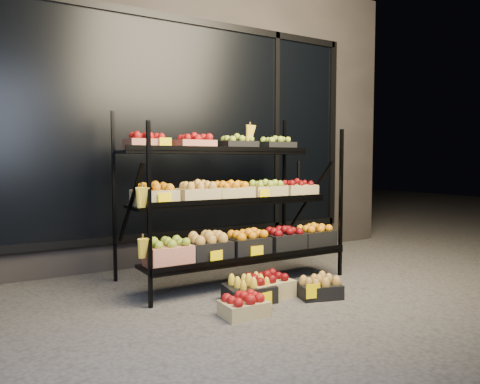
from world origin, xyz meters
TOP-DOWN VIEW (x-y plane):
  - ground at (0.00, 0.00)m, footprint 24.00×24.00m
  - building at (0.00, 2.59)m, footprint 6.00×2.08m
  - display_rack at (-0.00, 0.60)m, footprint 2.18×1.02m
  - tag_floor_a at (-0.30, -0.40)m, footprint 0.13×0.01m
  - tag_floor_b at (0.18, -0.40)m, footprint 0.13×0.01m
  - floor_crate_left at (-0.49, -0.38)m, footprint 0.35×0.26m
  - floor_crate_midleft at (-0.25, -0.08)m, footprint 0.45×0.36m
  - floor_crate_midright at (-0.05, -0.05)m, footprint 0.44×0.34m
  - floor_crate_right at (0.32, -0.31)m, footprint 0.41×0.35m

SIDE VIEW (x-z plane):
  - ground at x=0.00m, z-range 0.00..0.00m
  - tag_floor_a at x=-0.30m, z-range 0.00..0.12m
  - tag_floor_b at x=0.18m, z-range 0.00..0.12m
  - floor_crate_left at x=-0.49m, z-range -0.01..0.17m
  - floor_crate_right at x=0.32m, z-range -0.01..0.18m
  - floor_crate_midleft at x=-0.25m, z-range -0.01..0.20m
  - floor_crate_midright at x=-0.05m, z-range -0.01..0.20m
  - display_rack at x=0.00m, z-range -0.05..1.62m
  - building at x=0.00m, z-range 0.00..3.50m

